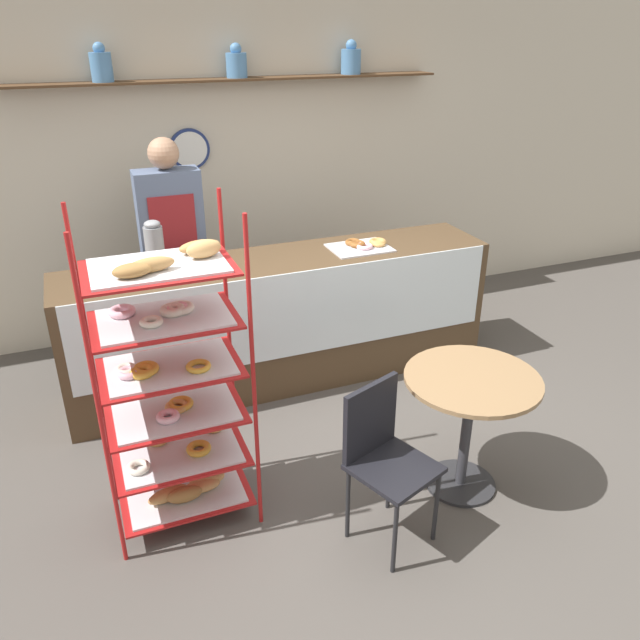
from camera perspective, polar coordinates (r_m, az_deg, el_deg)
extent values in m
plane|color=#4C4742|center=(3.95, 2.27, -13.35)|extent=(14.00, 14.00, 0.00)
cube|color=beige|center=(5.46, -7.95, 13.44)|extent=(10.00, 0.06, 2.70)
cube|color=#4C331E|center=(5.21, -8.02, 20.96)|extent=(3.45, 0.24, 0.02)
cylinder|color=#4C7FB2|center=(5.05, -19.36, 20.96)|extent=(0.15, 0.15, 0.20)
sphere|color=#4C7FB2|center=(5.05, -19.58, 22.38)|extent=(0.08, 0.08, 0.08)
cylinder|color=#4C7FB2|center=(5.21, -7.64, 22.08)|extent=(0.16, 0.16, 0.18)
sphere|color=#4C7FB2|center=(5.21, -7.72, 23.36)|extent=(0.09, 0.09, 0.09)
cylinder|color=#4C7FB2|center=(5.54, 2.85, 22.52)|extent=(0.16, 0.16, 0.19)
sphere|color=#4C7FB2|center=(5.53, 2.88, 23.80)|extent=(0.09, 0.09, 0.09)
cylinder|color=navy|center=(5.30, -11.84, 15.04)|extent=(0.32, 0.03, 0.32)
cylinder|color=white|center=(5.28, -11.80, 15.01)|extent=(0.28, 0.00, 0.28)
cube|color=#4C3823|center=(4.62, -3.51, 0.01)|extent=(3.11, 0.61, 0.97)
cube|color=silver|center=(4.28, -2.26, 0.46)|extent=(2.98, 0.01, 0.62)
cylinder|color=#A51919|center=(3.02, -19.46, -8.39)|extent=(0.02, 0.02, 1.74)
cylinder|color=#A51919|center=(3.09, -6.06, -6.03)|extent=(0.02, 0.02, 1.74)
cylinder|color=#A51919|center=(3.43, -20.02, -4.15)|extent=(0.02, 0.02, 1.74)
cylinder|color=#A51919|center=(3.49, -8.25, -2.17)|extent=(0.02, 0.02, 1.74)
cube|color=#A51919|center=(3.67, -12.19, -15.21)|extent=(0.69, 0.46, 0.01)
cube|color=silver|center=(3.66, -12.21, -15.07)|extent=(0.61, 0.41, 0.01)
ellipsoid|color=#B27F47|center=(3.59, -13.71, -15.23)|extent=(0.24, 0.13, 0.08)
ellipsoid|color=olive|center=(3.56, -12.24, -15.32)|extent=(0.19, 0.08, 0.09)
ellipsoid|color=tan|center=(3.62, -10.73, -14.66)|extent=(0.20, 0.09, 0.06)
ellipsoid|color=tan|center=(3.65, -10.29, -14.14)|extent=(0.21, 0.10, 0.07)
cube|color=#A51919|center=(3.50, -12.60, -11.90)|extent=(0.69, 0.46, 0.01)
cube|color=silver|center=(3.50, -12.62, -11.74)|extent=(0.61, 0.41, 0.01)
torus|color=gold|center=(3.46, -11.03, -11.45)|extent=(0.13, 0.13, 0.04)
torus|color=tan|center=(3.62, -9.68, -9.58)|extent=(0.11, 0.11, 0.03)
torus|color=silver|center=(3.41, -16.27, -12.81)|extent=(0.12, 0.12, 0.03)
torus|color=tan|center=(3.58, -14.62, -10.54)|extent=(0.11, 0.11, 0.03)
cube|color=#A51919|center=(3.35, -13.04, -8.27)|extent=(0.69, 0.46, 0.01)
cube|color=silver|center=(3.34, -13.06, -8.10)|extent=(0.61, 0.41, 0.01)
torus|color=gold|center=(3.35, -12.62, -7.47)|extent=(0.13, 0.13, 0.03)
torus|color=#EAB2C1|center=(3.26, -13.73, -8.56)|extent=(0.12, 0.12, 0.04)
torus|color=tan|center=(3.34, -12.99, -7.70)|extent=(0.12, 0.12, 0.03)
cube|color=#A51919|center=(3.21, -13.51, -4.31)|extent=(0.69, 0.46, 0.01)
cube|color=silver|center=(3.21, -13.53, -4.12)|extent=(0.61, 0.41, 0.01)
torus|color=#EAB2C1|center=(3.15, -17.09, -4.63)|extent=(0.11, 0.11, 0.03)
torus|color=silver|center=(3.18, -17.30, -4.38)|extent=(0.11, 0.11, 0.04)
torus|color=gold|center=(3.13, -11.06, -4.17)|extent=(0.12, 0.12, 0.03)
torus|color=gold|center=(3.16, -15.64, -4.32)|extent=(0.13, 0.13, 0.04)
torus|color=gold|center=(3.14, -15.96, -4.57)|extent=(0.12, 0.12, 0.04)
cube|color=#A51919|center=(3.09, -14.01, -0.01)|extent=(0.69, 0.46, 0.01)
cube|color=silver|center=(3.08, -14.03, 0.19)|extent=(0.61, 0.41, 0.01)
torus|color=silver|center=(3.12, -12.64, 1.10)|extent=(0.13, 0.13, 0.04)
torus|color=silver|center=(3.10, -13.32, 0.91)|extent=(0.13, 0.13, 0.04)
torus|color=#EAB2C1|center=(3.15, -17.66, 0.75)|extent=(0.13, 0.13, 0.04)
torus|color=#EAB2C1|center=(3.12, -12.95, 1.10)|extent=(0.12, 0.12, 0.03)
torus|color=silver|center=(3.01, -15.17, -0.17)|extent=(0.11, 0.11, 0.03)
cube|color=#A51919|center=(2.99, -14.55, 4.60)|extent=(0.69, 0.46, 0.01)
cube|color=silver|center=(2.98, -14.58, 4.82)|extent=(0.61, 0.41, 0.01)
ellipsoid|color=#B27F47|center=(3.09, -10.94, 6.62)|extent=(0.22, 0.11, 0.06)
ellipsoid|color=#B27F47|center=(2.89, -15.22, 4.89)|extent=(0.23, 0.11, 0.07)
ellipsoid|color=tan|center=(3.01, -10.58, 6.42)|extent=(0.19, 0.12, 0.09)
ellipsoid|color=olive|center=(2.85, -16.81, 4.36)|extent=(0.18, 0.11, 0.06)
cube|color=#282833|center=(5.01, -12.69, 1.17)|extent=(0.28, 0.19, 0.92)
cube|color=slate|center=(4.75, -13.59, 9.59)|extent=(0.47, 0.22, 0.61)
cube|color=maroon|center=(4.68, -13.21, 7.94)|extent=(0.33, 0.01, 0.51)
sphere|color=tan|center=(4.66, -14.13, 14.58)|extent=(0.22, 0.22, 0.22)
cylinder|color=#262628|center=(3.92, 12.67, -14.30)|extent=(0.41, 0.41, 0.02)
cylinder|color=#333338|center=(3.70, 13.20, -10.05)|extent=(0.06, 0.06, 0.69)
cylinder|color=olive|center=(3.51, 13.79, -5.27)|extent=(0.75, 0.75, 0.02)
cylinder|color=black|center=(3.22, 6.86, -19.15)|extent=(0.02, 0.02, 0.45)
cylinder|color=black|center=(3.42, 10.57, -16.37)|extent=(0.02, 0.02, 0.45)
cylinder|color=black|center=(3.38, 2.56, -16.40)|extent=(0.02, 0.02, 0.45)
cylinder|color=black|center=(3.56, 6.36, -13.96)|extent=(0.02, 0.02, 0.45)
cube|color=black|center=(3.24, 6.81, -13.31)|extent=(0.49, 0.49, 0.03)
cube|color=black|center=(3.20, 4.62, -8.95)|extent=(0.35, 0.16, 0.40)
cylinder|color=gray|center=(4.24, -14.84, 6.20)|extent=(0.12, 0.12, 0.32)
ellipsoid|color=gray|center=(4.19, -15.11, 8.47)|extent=(0.11, 0.11, 0.05)
cube|color=silver|center=(4.62, 3.64, 6.60)|extent=(0.44, 0.34, 0.01)
torus|color=#EAB2C1|center=(4.59, 4.09, 6.75)|extent=(0.12, 0.12, 0.03)
torus|color=tan|center=(4.68, 5.29, 7.12)|extent=(0.13, 0.13, 0.04)
torus|color=tan|center=(4.68, 3.04, 7.17)|extent=(0.11, 0.11, 0.03)
torus|color=tan|center=(4.65, 5.35, 6.96)|extent=(0.11, 0.11, 0.03)
torus|color=brown|center=(4.66, 3.04, 7.11)|extent=(0.12, 0.12, 0.03)
torus|color=brown|center=(4.62, 3.44, 6.95)|extent=(0.12, 0.12, 0.04)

